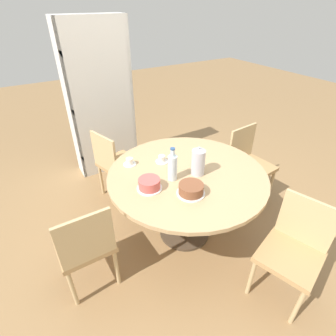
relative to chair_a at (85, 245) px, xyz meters
The scene contains 13 objects.
ground_plane 1.10m from the chair_a, ahead, with size 14.00×14.00×0.00m, color #937047.
dining_table 1.01m from the chair_a, ahead, with size 1.43×1.43×0.76m.
chair_a is the anchor object (origin of this frame).
chair_b 1.60m from the chair_a, 32.51° to the right, with size 0.53×0.53×0.87m.
chair_c 1.99m from the chair_a, ahead, with size 0.46×0.46×0.87m.
chair_d 1.20m from the chair_a, 57.09° to the left, with size 0.52×0.52×0.87m.
bookshelf 1.96m from the chair_a, 65.42° to the left, with size 0.81×0.28×1.93m.
coffee_pot 1.14m from the chair_a, ahead, with size 0.12×0.12×0.27m.
water_bottle 0.93m from the chair_a, ahead, with size 0.08×0.08×0.30m.
cake_main 0.93m from the chair_a, 12.53° to the right, with size 0.23×0.23×0.09m.
cake_second 0.68m from the chair_a, ahead, with size 0.21×0.21×0.09m.
cup_a 1.01m from the chair_a, 21.59° to the left, with size 0.12×0.12×0.07m.
cup_b 0.83m from the chair_a, 37.44° to the left, with size 0.12×0.12×0.07m.
Camera 1 is at (-1.15, -1.58, 2.08)m, focal length 28.00 mm.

